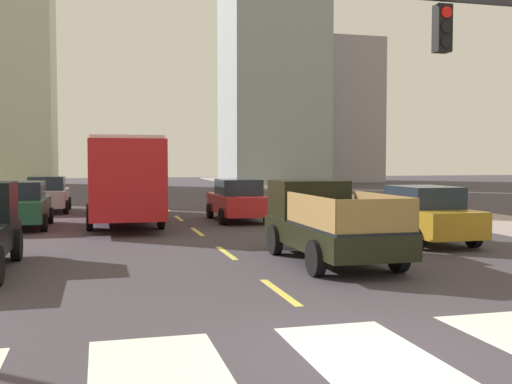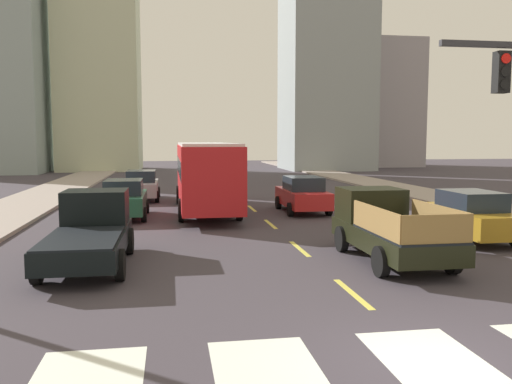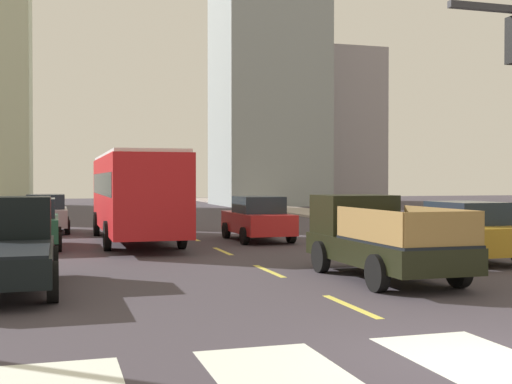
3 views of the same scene
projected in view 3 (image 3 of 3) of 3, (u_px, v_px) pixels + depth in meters
The scene contains 21 objects.
ground_plane at pixel (482, 363), 8.57m from camera, with size 160.00×160.00×0.00m, color #3E3840.
sidewalk_right at pixel (460, 232), 29.15m from camera, with size 3.77×110.00×0.15m, color gray.
crosswalk_stripe_2 at pixel (287, 380), 7.82m from camera, with size 1.63×3.18×0.01m, color white.
crosswalk_stripe_3 at pixel (482, 362), 8.57m from camera, with size 1.63×3.18×0.01m, color white.
lane_dash_0 at pixel (351, 306), 12.41m from camera, with size 0.16×2.40×0.01m, color #DCCF4E.
lane_dash_1 at pixel (269, 271), 17.20m from camera, with size 0.16×2.40×0.01m, color #DCCF4E.
lane_dash_2 at pixel (223, 251), 21.99m from camera, with size 0.16×2.40×0.01m, color #DCCF4E.
lane_dash_3 at pixel (193, 238), 26.78m from camera, with size 0.16×2.40×0.01m, color #DCCF4E.
lane_dash_4 at pixel (172, 230), 31.57m from camera, with size 0.16×2.40×0.01m, color #DCCF4E.
lane_dash_5 at pixel (157, 223), 36.36m from camera, with size 0.16×2.40×0.01m, color #DCCF4E.
lane_dash_6 at pixel (145, 218), 41.15m from camera, with size 0.16×2.40×0.01m, color #DCCF4E.
lane_dash_7 at pixel (136, 214), 45.94m from camera, with size 0.16×2.40×0.01m, color #DCCF4E.
pickup_stakebed at pixel (376, 238), 16.15m from camera, with size 2.18×5.20×1.96m.
pickup_dark at pixel (6, 246), 14.44m from camera, with size 2.18×5.20×1.96m.
city_bus at pixel (135, 190), 25.27m from camera, with size 2.72×10.80×3.32m.
sedan_near_left at pixel (31, 223), 22.86m from camera, with size 2.02×4.40×1.72m.
sedan_near_right at pixel (46, 213), 29.69m from camera, with size 2.02×4.40×1.72m.
sedan_far at pixel (464, 231), 19.45m from camera, with size 2.02×4.40×1.72m.
sedan_mid at pixel (258, 219), 25.78m from camera, with size 2.02×4.40×1.72m.
block_mid_right at pixel (338, 127), 72.00m from camera, with size 7.38×8.71×16.07m, color #9D959F.
block_low_left at pixel (268, 18), 62.63m from camera, with size 9.46×9.35×35.18m, color #919A9C.
Camera 3 is at (-5.23, -7.35, 2.35)m, focal length 46.87 mm.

